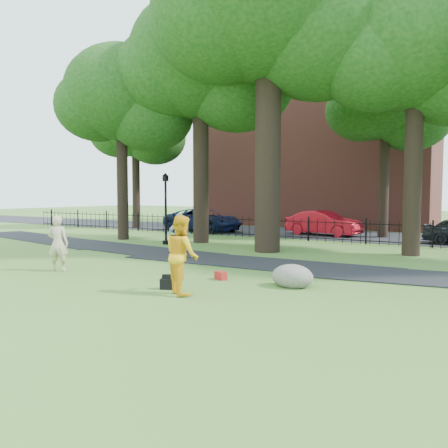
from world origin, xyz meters
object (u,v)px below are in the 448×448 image
Objects in this scene: woman at (58,243)px; red_sedan at (323,223)px; lamppost at (166,209)px; boulder at (292,274)px; big_tree at (273,11)px; man at (182,254)px.

woman reaches higher than red_sedan.
woman is 7.98m from lamppost.
boulder is (7.42, 1.72, -0.58)m from woman.
big_tree is 12.55× the size of boulder.
big_tree is 7.90× the size of woman.
woman is 7.64m from boulder.
woman is at bearing -115.97° from big_tree.
big_tree is at bearing -168.32° from red_sedan.
man is at bearing -79.85° from big_tree.
man is 10.93m from lamppost.
lamppost is at bearing 146.84° from boulder.
man is at bearing -132.77° from boulder.
big_tree is 7.22× the size of man.
red_sedan is at bearing 105.41° from boulder.
boulder is (3.56, -6.21, -9.81)m from big_tree.
big_tree reaches higher than man.
boulder is at bearing -156.02° from red_sedan.
boulder is 15.10m from red_sedan.
boulder is at bearing -98.65° from man.
man is at bearing 145.32° from woman.
lamppost is (-5.64, -0.20, -8.41)m from big_tree.
big_tree is 12.53m from man.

